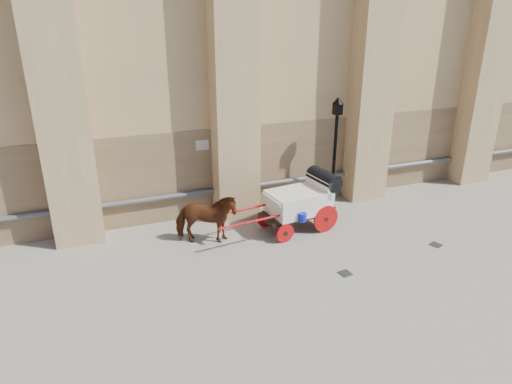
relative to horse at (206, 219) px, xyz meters
name	(u,v)px	position (x,y,z in m)	size (l,w,h in m)	color
ground	(311,260)	(2.46, -2.06, -0.78)	(90.00, 90.00, 0.00)	gray
horse	(206,219)	(0.00, 0.00, 0.00)	(0.85, 1.86, 1.57)	#662F15
carriage	(302,200)	(3.13, -0.07, 0.19)	(4.24, 1.63, 1.81)	black
street_lamp	(335,151)	(4.84, 1.01, 1.31)	(0.37, 0.37, 3.92)	black
drain_grate_near	(345,273)	(3.00, -3.00, -0.78)	(0.32, 0.32, 0.01)	black
drain_grate_far	(436,245)	(6.38, -2.57, -0.78)	(0.32, 0.32, 0.01)	black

